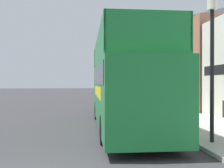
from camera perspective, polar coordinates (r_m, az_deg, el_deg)
The scene contains 8 objects.
ground_plane at distance 26.08m, azimuth -10.15°, elevation -4.31°, with size 144.00×144.00×0.00m, color #333335.
sidewalk at distance 23.68m, azimuth 7.25°, elevation -4.60°, with size 3.81×108.00×0.14m.
brick_terrace_rear at distance 28.71m, azimuth 15.10°, elevation 5.13°, with size 6.00×21.13×9.03m.
tour_bus at distance 12.08m, azimuth 2.69°, elevation -0.84°, with size 2.69×10.31×4.11m.
parked_car_ahead_of_bus at distance 19.66m, azimuth 1.12°, elevation -3.89°, with size 1.79×4.30×1.38m.
lamp_post_nearest at distance 9.32m, azimuth 20.96°, elevation 9.41°, with size 0.35×0.35×5.02m.
lamp_post_second at distance 17.21m, azimuth 7.23°, elevation 4.11°, with size 0.35×0.35×4.47m.
lamp_post_third at distance 25.57m, azimuth 2.95°, elevation 3.03°, with size 0.35×0.35×4.59m.
Camera 1 is at (1.75, -4.94, 2.09)m, focal length 42.00 mm.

